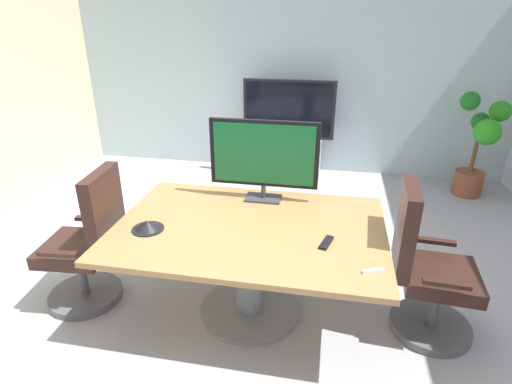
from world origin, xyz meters
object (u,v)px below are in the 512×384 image
at_px(conference_phone, 148,225).
at_px(office_chair_left, 89,250).
at_px(potted_plant, 479,145).
at_px(remote_control, 326,243).
at_px(conference_table, 249,248).
at_px(office_chair_right, 425,274).
at_px(tv_monitor, 264,156).
at_px(wall_display_unit, 288,145).

bearing_deg(conference_phone, office_chair_left, 171.37).
height_order(potted_plant, remote_control, potted_plant).
relative_size(conference_table, potted_plant, 1.47).
bearing_deg(potted_plant, conference_phone, -136.30).
xyz_separation_m(potted_plant, remote_control, (-1.70, -2.74, 0.08)).
bearing_deg(conference_table, conference_phone, -165.04).
relative_size(office_chair_right, conference_phone, 4.95).
relative_size(tv_monitor, conference_phone, 3.82).
xyz_separation_m(wall_display_unit, conference_phone, (-0.61, -3.05, 0.32)).
bearing_deg(wall_display_unit, conference_table, -88.76).
bearing_deg(wall_display_unit, potted_plant, -6.71).
bearing_deg(office_chair_left, office_chair_right, 88.46).
bearing_deg(conference_table, wall_display_unit, 91.24).
xyz_separation_m(conference_table, wall_display_unit, (-0.06, 2.87, -0.11)).
relative_size(tv_monitor, remote_control, 4.94).
bearing_deg(conference_table, remote_control, -14.75).
relative_size(office_chair_right, wall_display_unit, 0.83).
height_order(conference_phone, remote_control, conference_phone).
distance_m(office_chair_left, potted_plant, 4.39).
distance_m(wall_display_unit, remote_control, 3.08).
xyz_separation_m(office_chair_left, remote_control, (1.76, -0.04, 0.29)).
height_order(conference_table, conference_phone, conference_phone).
distance_m(office_chair_left, tv_monitor, 1.50).
distance_m(office_chair_right, wall_display_unit, 3.10).
relative_size(potted_plant, conference_phone, 5.79).
xyz_separation_m(tv_monitor, wall_display_unit, (-0.08, 2.40, -0.65)).
bearing_deg(wall_display_unit, office_chair_left, -111.31).
bearing_deg(remote_control, conference_table, -178.80).
bearing_deg(office_chair_right, potted_plant, -17.93).
bearing_deg(conference_phone, office_chair_right, 6.92).
distance_m(office_chair_right, tv_monitor, 1.42).
relative_size(office_chair_left, potted_plant, 0.86).
bearing_deg(conference_phone, tv_monitor, 43.08).
xyz_separation_m(wall_display_unit, potted_plant, (2.30, -0.27, 0.22)).
bearing_deg(potted_plant, office_chair_left, -142.03).
height_order(conference_table, potted_plant, potted_plant).
relative_size(conference_table, remote_control, 10.99).
relative_size(potted_plant, remote_control, 7.49).
xyz_separation_m(office_chair_left, potted_plant, (3.45, 2.70, 0.20)).
distance_m(conference_table, office_chair_right, 1.22).
xyz_separation_m(conference_table, office_chair_right, (1.22, 0.05, -0.10)).
bearing_deg(office_chair_right, wall_display_unit, 28.25).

